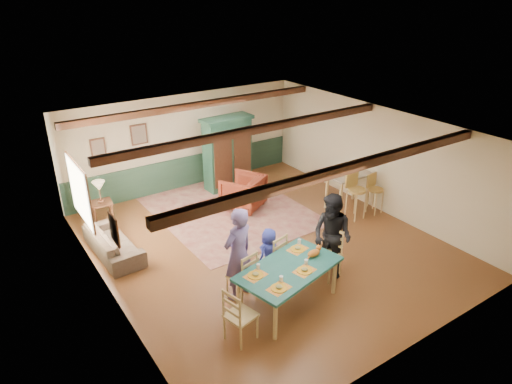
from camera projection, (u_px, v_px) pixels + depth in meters
floor at (265, 244)px, 10.45m from camera, size 8.00×8.00×0.00m
wall_back at (184, 142)px, 12.90m from camera, size 7.00×0.02×2.70m
wall_left at (105, 236)px, 8.11m from camera, size 0.02×8.00×2.70m
wall_right at (377, 159)px, 11.67m from camera, size 0.02×8.00×2.70m
ceiling at (266, 130)px, 9.33m from camera, size 7.00×8.00×0.02m
wainscot_back at (187, 171)px, 13.26m from camera, size 6.95×0.03×0.90m
ceiling_beam_front at (345, 169)px, 7.63m from camera, size 6.95×0.16×0.16m
ceiling_beam_mid at (255, 130)px, 9.66m from camera, size 6.95×0.16×0.16m
ceiling_beam_back at (198, 105)px, 11.62m from camera, size 6.95×0.16×0.16m
window_left at (79, 192)px, 9.32m from camera, size 0.06×1.60×1.30m
picture_left_wall at (114, 229)px, 7.51m from camera, size 0.04×0.42×0.52m
picture_back_a at (139, 134)px, 12.03m from camera, size 0.45×0.04×0.55m
picture_back_b at (98, 147)px, 11.54m from camera, size 0.38×0.04×0.48m
dining_table at (288, 286)px, 8.33m from camera, size 2.12×1.47×0.80m
dining_chair_far_left at (242, 274)px, 8.48m from camera, size 0.54×0.56×1.02m
dining_chair_far_right at (272, 256)px, 9.04m from camera, size 0.54×0.56×1.02m
dining_chair_end_left at (241, 314)px, 7.46m from camera, size 0.56×0.54×1.02m
dining_chair_end_right at (328, 255)px, 9.10m from camera, size 0.56×0.54×1.02m
person_man at (238, 254)px, 8.36m from camera, size 0.76×0.58×1.85m
person_woman at (332, 236)px, 9.01m from camera, size 0.84×0.99×1.77m
person_child at (269, 253)px, 9.09m from camera, size 0.59×0.45×1.08m
cat at (314, 252)px, 8.44m from camera, size 0.41×0.23×0.19m
place_setting_near_left at (279, 286)px, 7.58m from camera, size 0.49×0.41×0.11m
place_setting_near_center at (305, 269)px, 8.04m from camera, size 0.49×0.41×0.11m
place_setting_far_left at (256, 273)px, 7.91m from camera, size 0.49×0.41×0.11m
place_setting_far_right at (298, 247)px, 8.69m from camera, size 0.49×0.41×0.11m
area_rug at (230, 211)px, 11.95m from camera, size 3.58×4.23×0.01m
armoire at (228, 153)px, 12.94m from camera, size 1.51×0.66×2.09m
armchair at (243, 192)px, 11.97m from camera, size 1.32×1.33×0.90m
sofa at (113, 243)px, 9.96m from camera, size 0.83×1.95×0.56m
end_table at (103, 213)px, 11.21m from camera, size 0.54×0.54×0.59m
table_lamp at (100, 192)px, 10.97m from camera, size 0.32×0.32×0.54m
counter_table at (348, 191)px, 11.96m from camera, size 1.15×0.67×0.95m
bar_stool_left at (356, 196)px, 11.35m from camera, size 0.45×0.49×1.24m
bar_stool_right at (375, 194)px, 11.66m from camera, size 0.41×0.44×1.05m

